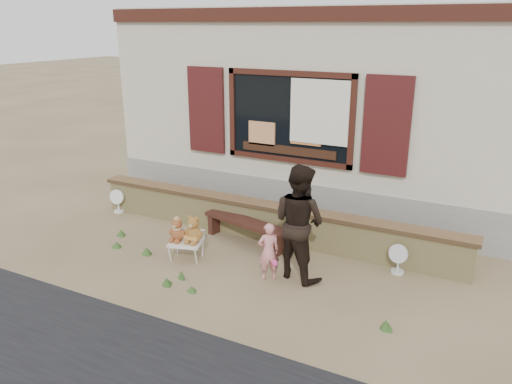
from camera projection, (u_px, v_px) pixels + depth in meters
The scene contains 12 objects.
ground at pixel (240, 260), 8.23m from camera, with size 80.00×80.00×0.00m, color brown.
shopfront at pixel (333, 102), 11.38m from camera, with size 8.04×5.13×4.00m.
brick_wall at pixel (266, 220), 8.96m from camera, with size 7.10×0.36×0.67m.
bench at pixel (245, 226), 8.76m from camera, with size 1.71×0.74×0.43m.
folding_chair at pixel (186, 243), 8.17m from camera, with size 0.62×0.58×0.32m.
teddy_bear_left at pixel (177, 229), 8.12m from camera, with size 0.30×0.26×0.41m, color brown, non-canonical shape.
teddy_bear_right at pixel (194, 229), 8.07m from camera, with size 0.34×0.29×0.46m, color brown, non-canonical shape.
child at pixel (269, 251), 7.49m from camera, with size 0.33×0.22×0.91m, color pink.
adult at pixel (299, 222), 7.43m from camera, with size 0.87×0.68×1.78m, color black.
fan_left at pixel (118, 201), 10.23m from camera, with size 0.31×0.21×0.49m.
fan_right at pixel (399, 258), 7.73m from camera, with size 0.31×0.21×0.49m.
grass_tufts at pixel (178, 266), 7.88m from camera, with size 5.19×1.27×0.14m.
Camera 1 is at (3.61, -6.50, 3.70)m, focal length 35.00 mm.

